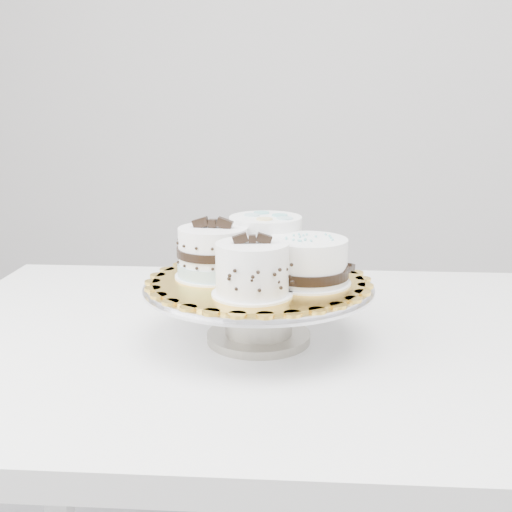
% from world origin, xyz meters
% --- Properties ---
extents(wall_back, '(3.50, 0.02, 2.80)m').
position_xyz_m(wall_back, '(0.00, 1.75, 1.40)').
color(wall_back, beige).
rests_on(wall_back, floor).
extents(table, '(1.20, 0.87, 0.75)m').
position_xyz_m(table, '(-0.06, 0.14, 0.66)').
color(table, white).
rests_on(table, floor).
extents(cake_stand, '(0.33, 0.33, 0.09)m').
position_xyz_m(cake_stand, '(-0.10, 0.11, 0.81)').
color(cake_stand, gray).
rests_on(cake_stand, table).
extents(cake_board, '(0.36, 0.36, 0.00)m').
position_xyz_m(cake_board, '(-0.10, 0.11, 0.84)').
color(cake_board, gold).
rests_on(cake_board, cake_stand).
extents(cake_swirl, '(0.11, 0.11, 0.08)m').
position_xyz_m(cake_swirl, '(-0.10, 0.04, 0.88)').
color(cake_swirl, white).
rests_on(cake_swirl, cake_board).
extents(cake_banded, '(0.11, 0.11, 0.09)m').
position_xyz_m(cake_banded, '(-0.17, 0.11, 0.88)').
color(cake_banded, white).
rests_on(cake_banded, cake_board).
extents(cake_dots, '(0.14, 0.14, 0.08)m').
position_xyz_m(cake_dots, '(-0.10, 0.18, 0.88)').
color(cake_dots, white).
rests_on(cake_dots, cake_board).
extents(cake_ribbon, '(0.14, 0.14, 0.07)m').
position_xyz_m(cake_ribbon, '(-0.03, 0.11, 0.87)').
color(cake_ribbon, white).
rests_on(cake_ribbon, cake_board).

